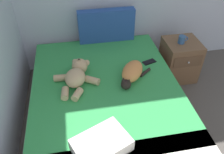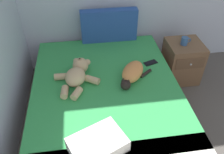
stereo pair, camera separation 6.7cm
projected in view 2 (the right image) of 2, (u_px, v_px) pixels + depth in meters
name	position (u px, v px, depth m)	size (l,w,h in m)	color
bed	(106.00, 103.00, 2.41)	(1.51, 1.92, 0.44)	brown
patterned_cushion	(109.00, 26.00, 2.82)	(0.69, 0.11, 0.40)	#264C99
cat	(132.00, 73.00, 2.32)	(0.39, 0.40, 0.15)	#D18447
teddy_bear	(77.00, 74.00, 2.30)	(0.46, 0.55, 0.18)	tan
cell_phone	(151.00, 63.00, 2.56)	(0.16, 0.12, 0.01)	black
throw_pillow	(97.00, 144.00, 1.70)	(0.40, 0.28, 0.11)	white
nightstand	(182.00, 61.00, 2.91)	(0.42, 0.44, 0.52)	brown
mug	(185.00, 41.00, 2.70)	(0.12, 0.08, 0.09)	#33598C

